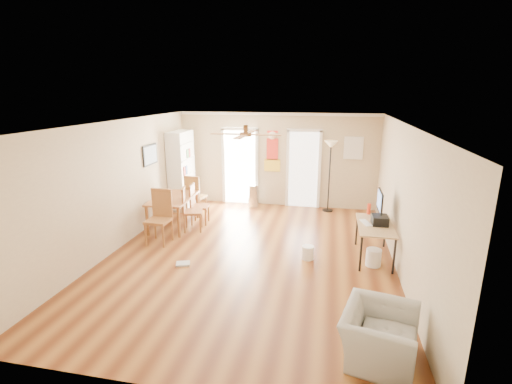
% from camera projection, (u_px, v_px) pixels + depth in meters
% --- Properties ---
extents(floor, '(7.00, 7.00, 0.00)m').
position_uv_depth(floor, '(250.00, 256.00, 7.32)').
color(floor, brown).
rests_on(floor, ground).
extents(ceiling, '(5.50, 7.00, 0.00)m').
position_uv_depth(ceiling, '(249.00, 123.00, 6.63)').
color(ceiling, silver).
rests_on(ceiling, floor).
extents(wall_back, '(5.50, 0.04, 2.60)m').
position_uv_depth(wall_back, '(277.00, 160.00, 10.28)').
color(wall_back, beige).
rests_on(wall_back, floor).
extents(wall_front, '(5.50, 0.04, 2.60)m').
position_uv_depth(wall_front, '(174.00, 284.00, 3.67)').
color(wall_front, beige).
rests_on(wall_front, floor).
extents(wall_left, '(0.04, 7.00, 2.60)m').
position_uv_depth(wall_left, '(118.00, 185.00, 7.51)').
color(wall_left, beige).
rests_on(wall_left, floor).
extents(wall_right, '(0.04, 7.00, 2.60)m').
position_uv_depth(wall_right, '(403.00, 201.00, 6.45)').
color(wall_right, beige).
rests_on(wall_right, floor).
extents(crown_molding, '(5.50, 7.00, 0.08)m').
position_uv_depth(crown_molding, '(249.00, 125.00, 6.64)').
color(crown_molding, white).
rests_on(crown_molding, wall_back).
extents(kitchen_doorway, '(0.90, 0.10, 2.10)m').
position_uv_depth(kitchen_doorway, '(240.00, 167.00, 10.54)').
color(kitchen_doorway, white).
rests_on(kitchen_doorway, wall_back).
extents(bathroom_doorway, '(0.80, 0.10, 2.10)m').
position_uv_depth(bathroom_doorway, '(303.00, 170.00, 10.19)').
color(bathroom_doorway, white).
rests_on(bathroom_doorway, wall_back).
extents(wall_decal, '(0.46, 0.03, 1.10)m').
position_uv_depth(wall_decal, '(272.00, 151.00, 10.22)').
color(wall_decal, red).
rests_on(wall_decal, wall_back).
extents(ac_grille, '(0.50, 0.04, 0.60)m').
position_uv_depth(ac_grille, '(353.00, 148.00, 9.76)').
color(ac_grille, white).
rests_on(ac_grille, wall_back).
extents(framed_poster, '(0.04, 0.66, 0.48)m').
position_uv_depth(framed_poster, '(150.00, 155.00, 8.72)').
color(framed_poster, black).
rests_on(framed_poster, wall_left).
extents(ceiling_fan, '(1.24, 1.24, 0.20)m').
position_uv_depth(ceiling_fan, '(246.00, 134.00, 6.39)').
color(ceiling_fan, '#593819').
rests_on(ceiling_fan, ceiling).
extents(bookshelf, '(0.64, 1.03, 2.12)m').
position_uv_depth(bookshelf, '(181.00, 170.00, 10.08)').
color(bookshelf, silver).
rests_on(bookshelf, floor).
extents(dining_table, '(0.92, 1.48, 0.72)m').
position_uv_depth(dining_table, '(174.00, 212.00, 8.84)').
color(dining_table, brown).
rests_on(dining_table, floor).
extents(dining_chair_right_a, '(0.44, 0.44, 0.98)m').
position_uv_depth(dining_chair_right_a, '(200.00, 204.00, 8.99)').
color(dining_chair_right_a, '#9E5A33').
rests_on(dining_chair_right_a, floor).
extents(dining_chair_right_b, '(0.52, 0.52, 1.02)m').
position_uv_depth(dining_chair_right_b, '(193.00, 209.00, 8.53)').
color(dining_chair_right_b, '#975930').
rests_on(dining_chair_right_b, floor).
extents(dining_chair_near, '(0.49, 0.49, 1.14)m').
position_uv_depth(dining_chair_near, '(158.00, 218.00, 7.79)').
color(dining_chair_near, '#9C6532').
rests_on(dining_chair_near, floor).
extents(dining_chair_far, '(0.49, 0.49, 1.05)m').
position_uv_depth(dining_chair_far, '(196.00, 195.00, 9.69)').
color(dining_chair_far, '#A97736').
rests_on(dining_chair_far, floor).
extents(trash_can, '(0.35, 0.35, 0.64)m').
position_uv_depth(trash_can, '(253.00, 196.00, 10.35)').
color(trash_can, silver).
rests_on(trash_can, floor).
extents(torchiere_lamp, '(0.45, 0.45, 1.91)m').
position_uv_depth(torchiere_lamp, '(329.00, 177.00, 9.82)').
color(torchiere_lamp, black).
rests_on(torchiere_lamp, floor).
extents(computer_desk, '(0.65, 1.30, 0.70)m').
position_uv_depth(computer_desk, '(374.00, 241.00, 7.13)').
color(computer_desk, tan).
rests_on(computer_desk, floor).
extents(imac, '(0.10, 0.62, 0.57)m').
position_uv_depth(imac, '(380.00, 205.00, 7.27)').
color(imac, black).
rests_on(imac, computer_desk).
extents(keyboard, '(0.22, 0.40, 0.01)m').
position_uv_depth(keyboard, '(366.00, 223.00, 7.11)').
color(keyboard, silver).
rests_on(keyboard, computer_desk).
extents(printer, '(0.30, 0.35, 0.17)m').
position_uv_depth(printer, '(380.00, 220.00, 7.02)').
color(printer, black).
rests_on(printer, computer_desk).
extents(orange_bottle, '(0.08, 0.08, 0.22)m').
position_uv_depth(orange_bottle, '(369.00, 209.00, 7.60)').
color(orange_bottle, red).
rests_on(orange_bottle, computer_desk).
extents(wastebasket_a, '(0.26, 0.26, 0.27)m').
position_uv_depth(wastebasket_a, '(308.00, 253.00, 7.15)').
color(wastebasket_a, white).
rests_on(wastebasket_a, floor).
extents(wastebasket_b, '(0.33, 0.33, 0.32)m').
position_uv_depth(wastebasket_b, '(373.00, 257.00, 6.87)').
color(wastebasket_b, white).
rests_on(wastebasket_b, floor).
extents(floor_cloth, '(0.30, 0.27, 0.04)m').
position_uv_depth(floor_cloth, '(183.00, 264.00, 6.94)').
color(floor_cloth, '#AAA9A4').
rests_on(floor_cloth, floor).
extents(armchair, '(1.05, 1.14, 0.63)m').
position_uv_depth(armchair, '(379.00, 335.00, 4.44)').
color(armchair, '#A4A59F').
rests_on(armchair, floor).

